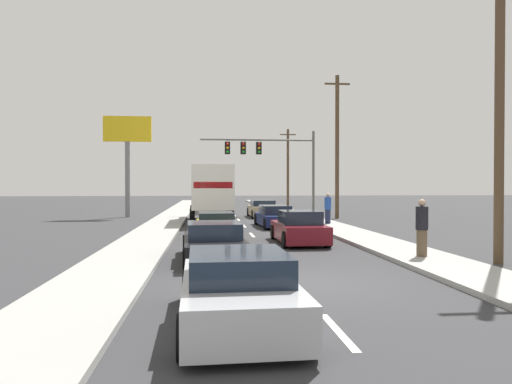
% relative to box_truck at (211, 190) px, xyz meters
% --- Properties ---
extents(ground_plane, '(140.00, 140.00, 0.00)m').
position_rel_box_truck_xyz_m(ground_plane, '(1.91, 5.81, -2.03)').
color(ground_plane, '#333335').
extents(sidewalk_right, '(2.23, 80.00, 0.14)m').
position_rel_box_truck_xyz_m(sidewalk_right, '(6.57, 0.81, -1.96)').
color(sidewalk_right, '#9E9E99').
rests_on(sidewalk_right, ground_plane).
extents(sidewalk_left, '(2.23, 80.00, 0.14)m').
position_rel_box_truck_xyz_m(sidewalk_left, '(-2.76, 0.81, -1.96)').
color(sidewalk_left, '#9E9E99').
rests_on(sidewalk_left, ground_plane).
extents(lane_markings, '(0.14, 57.00, 0.01)m').
position_rel_box_truck_xyz_m(lane_markings, '(1.91, -0.51, -2.03)').
color(lane_markings, silver).
rests_on(lane_markings, ground_plane).
extents(box_truck, '(2.80, 8.19, 3.54)m').
position_rel_box_truck_xyz_m(box_truck, '(0.00, 0.00, 0.00)').
color(box_truck, white).
rests_on(box_truck, ground_plane).
extents(car_yellow, '(1.95, 4.42, 1.14)m').
position_rel_box_truck_xyz_m(car_yellow, '(0.18, -8.73, -1.50)').
color(car_yellow, yellow).
rests_on(car_yellow, ground_plane).
extents(car_black, '(2.15, 4.53, 1.19)m').
position_rel_box_truck_xyz_m(car_black, '(0.01, -15.43, -1.49)').
color(car_black, black).
rests_on(car_black, ground_plane).
extents(car_silver, '(2.01, 4.27, 1.26)m').
position_rel_box_truck_xyz_m(car_silver, '(0.31, -22.52, -1.45)').
color(car_silver, '#B7BABF').
rests_on(car_silver, ground_plane).
extents(car_tan, '(2.01, 4.11, 1.26)m').
position_rel_box_truck_xyz_m(car_tan, '(3.83, 4.43, -1.44)').
color(car_tan, tan).
rests_on(car_tan, ground_plane).
extents(car_navy, '(2.00, 4.54, 1.23)m').
position_rel_box_truck_xyz_m(car_navy, '(3.59, -3.80, -1.46)').
color(car_navy, '#141E4C').
rests_on(car_navy, ground_plane).
extents(car_maroon, '(1.87, 4.14, 1.34)m').
position_rel_box_truck_xyz_m(car_maroon, '(3.51, -11.42, -1.43)').
color(car_maroon, maroon).
rests_on(car_maroon, ground_plane).
extents(traffic_signal_mast, '(9.04, 0.69, 6.65)m').
position_rel_box_truck_xyz_m(traffic_signal_mast, '(4.04, 6.65, 2.88)').
color(traffic_signal_mast, '#595B56').
rests_on(traffic_signal_mast, ground_plane).
extents(utility_pole_near, '(1.80, 0.28, 9.77)m').
position_rel_box_truck_xyz_m(utility_pole_near, '(8.52, -17.01, 2.99)').
color(utility_pole_near, brown).
rests_on(utility_pole_near, ground_plane).
extents(utility_pole_mid, '(1.80, 0.28, 10.12)m').
position_rel_box_truck_xyz_m(utility_pole_mid, '(8.93, 2.47, 3.17)').
color(utility_pole_mid, brown).
rests_on(utility_pole_mid, ground_plane).
extents(utility_pole_far, '(1.80, 0.28, 8.68)m').
position_rel_box_truck_xyz_m(utility_pole_far, '(8.86, 22.80, 2.45)').
color(utility_pole_far, brown).
rests_on(utility_pole_far, ground_plane).
extents(roadside_billboard, '(3.50, 0.36, 7.46)m').
position_rel_box_truck_xyz_m(roadside_billboard, '(-6.09, 5.55, 3.17)').
color(roadside_billboard, slate).
rests_on(roadside_billboard, ground_plane).
extents(pedestrian_near_corner, '(0.38, 0.38, 1.79)m').
position_rel_box_truck_xyz_m(pedestrian_near_corner, '(6.47, -16.25, -1.00)').
color(pedestrian_near_corner, brown).
rests_on(pedestrian_near_corner, sidewalk_right).
extents(pedestrian_mid_block, '(0.38, 0.38, 1.76)m').
position_rel_box_truck_xyz_m(pedestrian_mid_block, '(6.74, -3.48, -1.01)').
color(pedestrian_mid_block, '#1E233F').
rests_on(pedestrian_mid_block, sidewalk_right).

